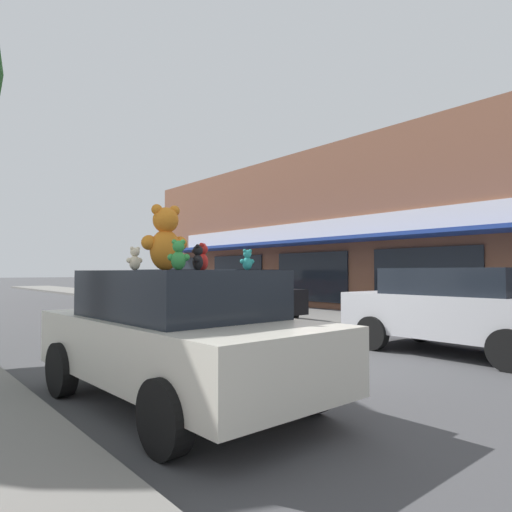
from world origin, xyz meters
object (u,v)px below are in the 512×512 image
teddy_bear_giant (165,239)px  parked_car_far_right (167,290)px  teddy_bear_black (198,258)px  teddy_bear_teal (247,260)px  plush_art_car (178,334)px  teddy_bear_green (179,255)px  parked_car_far_left (457,308)px  teddy_bear_red (202,257)px  teddy_bear_cream (135,259)px  parked_car_far_center (238,295)px

teddy_bear_giant → parked_car_far_right: teddy_bear_giant is taller
teddy_bear_black → parked_car_far_right: (5.60, 11.14, -0.90)m
teddy_bear_black → teddy_bear_teal: teddy_bear_black is taller
teddy_bear_teal → parked_car_far_right: size_ratio=0.05×
plush_art_car → teddy_bear_green: bearing=-121.6°
plush_art_car → parked_car_far_left: (5.93, -0.50, 0.04)m
teddy_bear_green → teddy_bear_red: size_ratio=0.85×
teddy_bear_red → teddy_bear_cream: bearing=-17.3°
teddy_bear_cream → plush_art_car: bearing=-165.0°
teddy_bear_giant → parked_car_far_center: bearing=-125.8°
teddy_bear_black → parked_car_far_center: teddy_bear_black is taller
teddy_bear_giant → teddy_bear_teal: bearing=117.1°
teddy_bear_black → parked_car_far_center: bearing=175.8°
parked_car_far_left → teddy_bear_black: bearing=174.1°
teddy_bear_black → teddy_bear_green: bearing=-5.2°
teddy_bear_red → teddy_bear_cream: 1.35m
teddy_bear_black → plush_art_car: bearing=-39.5°
teddy_bear_teal → parked_car_far_center: size_ratio=0.05×
parked_car_far_right → parked_car_far_center: bearing=-90.0°
teddy_bear_green → parked_car_far_center: teddy_bear_green is taller
plush_art_car → teddy_bear_giant: teddy_bear_giant is taller
teddy_bear_giant → parked_car_far_left: bearing=-178.5°
teddy_bear_giant → teddy_bear_teal: teddy_bear_giant is taller
teddy_bear_giant → teddy_bear_red: size_ratio=2.15×
teddy_bear_green → teddy_bear_cream: size_ratio=1.23×
teddy_bear_cream → teddy_bear_black: bearing=-166.9°
teddy_bear_red → parked_car_far_left: bearing=129.9°
teddy_bear_teal → parked_car_far_left: 5.74m
teddy_bear_cream → parked_car_far_right: (6.61, 11.47, -0.86)m
teddy_bear_teal → teddy_bear_cream: 1.23m
plush_art_car → teddy_bear_giant: (-0.13, 0.09, 1.16)m
parked_car_far_center → parked_car_far_right: bearing=90.0°
parked_car_far_left → parked_car_far_right: bearing=90.0°
teddy_bear_teal → parked_car_far_left: (5.66, 0.52, -0.84)m
teddy_bear_black → teddy_bear_red: bearing=172.4°
plush_art_car → teddy_bear_green: teddy_bear_green is taller
teddy_bear_black → parked_car_far_right: 12.50m
teddy_bear_red → plush_art_car: bearing=-12.5°
plush_art_car → teddy_bear_red: bearing=27.1°
parked_car_far_left → parked_car_far_center: bearing=90.0°
teddy_bear_giant → parked_car_far_left: (6.06, -0.59, -1.12)m
teddy_bear_green → teddy_bear_red: bearing=-95.4°
teddy_bear_giant → teddy_bear_red: 0.74m
teddy_bear_green → teddy_bear_red: 1.50m
plush_art_car → parked_car_far_right: (5.93, 11.22, 0.03)m
teddy_bear_green → teddy_bear_giant: bearing=-73.4°
teddy_bear_cream → parked_car_far_right: size_ratio=0.06×
teddy_bear_red → parked_car_far_right: (5.39, 10.92, -0.92)m
teddy_bear_black → teddy_bear_teal: 1.11m
teddy_bear_giant → teddy_bear_teal: size_ratio=3.48×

